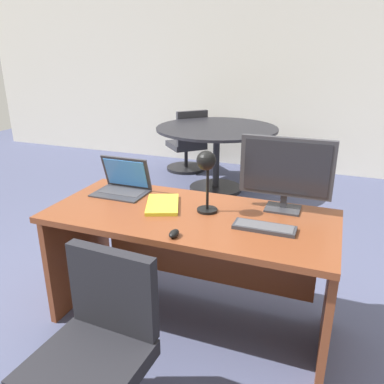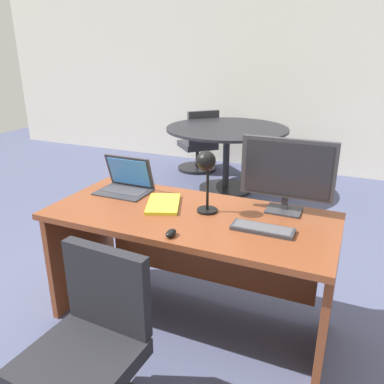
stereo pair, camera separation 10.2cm
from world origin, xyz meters
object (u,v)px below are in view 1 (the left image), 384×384
Objects in this scene: monitor at (286,170)px; keyboard at (264,227)px; office_chair at (96,367)px; desk_lamp at (206,169)px; meeting_table at (217,143)px; laptop at (124,181)px; meeting_chair_near at (188,147)px; mouse at (174,234)px; desk at (193,244)px; book at (163,205)px.

monitor is 1.61× the size of keyboard.
office_chair is (-0.57, -0.76, -0.43)m from keyboard.
office_chair is (-0.21, -0.86, -0.69)m from desk_lamp.
keyboard is 2.70m from meeting_table.
monitor is at bearing 80.60° from keyboard.
laptop is 0.24× the size of meeting_table.
meeting_chair_near reaches higher than office_chair.
desk_lamp is at bearing -74.04° from meeting_table.
meeting_table is at bearing -45.64° from meeting_chair_near.
desk_lamp is at bearing -66.66° from meeting_chair_near.
meeting_chair_near is (-1.25, 3.36, -0.43)m from mouse.
keyboard is 0.48m from mouse.
keyboard is 4.02× the size of mouse.
laptop is at bearing 166.15° from keyboard.
desk is 1.16× the size of meeting_table.
meeting_table is 0.92m from meeting_chair_near.
office_chair is at bearing -98.34° from desk.
keyboard is (0.44, -0.10, 0.23)m from desk.
meeting_chair_near reaches higher than book.
mouse is at bearing -129.77° from monitor.
desk_lamp is 0.38m from book.
meeting_table is at bearing 103.02° from mouse.
mouse is (-0.46, -0.55, -0.23)m from monitor.
laptop reaches higher than meeting_table.
desk is 5.07× the size of keyboard.
book is (-0.23, 0.35, -0.01)m from mouse.
desk_lamp is 0.26× the size of meeting_table.
mouse is 3.61m from meeting_chair_near.
keyboard is 3.56m from meeting_chair_near.
desk is at bearing 176.97° from desk_lamp.
mouse reaches higher than meeting_table.
laptop is at bearing 166.96° from desk_lamp.
monitor is at bearing 16.62° from book.
monitor reaches higher than desk.
monitor is 0.39m from keyboard.
desk_lamp is at bearing -13.04° from laptop.
desk is 1.90× the size of meeting_chair_near.
office_chair is 4.03m from meeting_chair_near.
laptop is 0.41× the size of office_chair.
book is (-0.19, -0.00, 0.23)m from desk.
office_chair is (0.07, -0.86, -0.43)m from book.
book is at bearing -22.46° from laptop.
desk_lamp is 2.51m from meeting_table.
desk_lamp is 1.04× the size of book.
monitor is 2.47m from meeting_table.
monitor reaches higher than desk_lamp.
office_chair reaches higher than book.
office_chair is at bearing -107.20° from mouse.
office_chair is 0.95× the size of meeting_chair_near.
keyboard is at bearing -13.85° from laptop.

